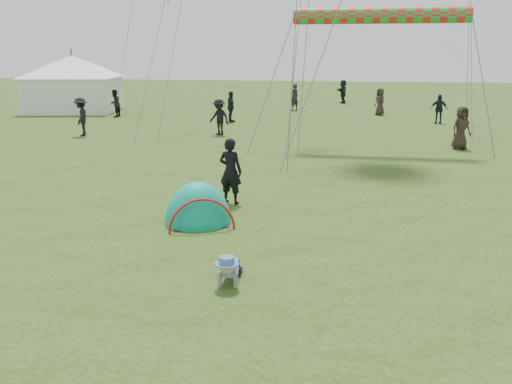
% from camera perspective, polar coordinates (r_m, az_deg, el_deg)
% --- Properties ---
extents(ground, '(140.00, 140.00, 0.00)m').
position_cam_1_polar(ground, '(9.81, -1.99, -9.17)').
color(ground, '#1C450B').
extents(crawling_toddler, '(0.56, 0.77, 0.57)m').
position_cam_1_polar(crawling_toddler, '(9.73, -2.70, -7.57)').
color(crawling_toddler, black).
rests_on(crawling_toddler, ground).
extents(popup_tent, '(1.91, 1.78, 1.97)m').
position_cam_1_polar(popup_tent, '(13.15, -5.78, -3.19)').
color(popup_tent, '#007E5E').
rests_on(popup_tent, ground).
extents(standing_adult, '(0.70, 0.55, 1.71)m').
position_cam_1_polar(standing_adult, '(14.67, -2.57, 2.10)').
color(standing_adult, black).
rests_on(standing_adult, ground).
extents(event_marquee, '(6.72, 6.72, 3.90)m').
position_cam_1_polar(event_marquee, '(39.94, -17.82, 10.48)').
color(event_marquee, white).
rests_on(event_marquee, ground).
extents(crowd_person_0, '(0.75, 0.76, 1.77)m').
position_cam_1_polar(crowd_person_0, '(38.82, 3.86, 9.44)').
color(crowd_person_0, black).
rests_on(crowd_person_0, ground).
extents(crowd_person_1, '(0.64, 0.81, 1.64)m').
position_cam_1_polar(crowd_person_1, '(35.91, -13.94, 8.61)').
color(crowd_person_1, black).
rests_on(crowd_person_1, ground).
extents(crowd_person_2, '(0.98, 0.55, 1.58)m').
position_cam_1_polar(crowd_person_2, '(33.18, 17.81, 7.91)').
color(crowd_person_2, black).
rests_on(crowd_person_2, ground).
extents(crowd_person_3, '(1.25, 1.02, 1.68)m').
position_cam_1_polar(crowd_person_3, '(27.20, -3.70, 7.49)').
color(crowd_person_3, black).
rests_on(crowd_person_3, ground).
extents(crowd_person_4, '(1.01, 0.91, 1.73)m').
position_cam_1_polar(crowd_person_4, '(24.49, 19.83, 6.05)').
color(crowd_person_4, '#2F201C').
rests_on(crowd_person_4, ground).
extents(crowd_person_5, '(1.10, 1.72, 1.77)m').
position_cam_1_polar(crowd_person_5, '(44.84, 8.68, 9.91)').
color(crowd_person_5, black).
rests_on(crowd_person_5, ground).
extents(crowd_person_8, '(0.84, 1.08, 1.71)m').
position_cam_1_polar(crowd_person_8, '(32.19, -2.52, 8.51)').
color(crowd_person_8, black).
rests_on(crowd_person_8, ground).
extents(crowd_person_9, '(0.98, 1.30, 1.79)m').
position_cam_1_polar(crowd_person_9, '(28.04, -17.08, 7.21)').
color(crowd_person_9, black).
rests_on(crowd_person_9, ground).
extents(crowd_person_10, '(0.89, 0.98, 1.67)m').
position_cam_1_polar(crowd_person_10, '(36.59, 12.30, 8.82)').
color(crowd_person_10, '#312521').
rests_on(crowd_person_10, ground).
extents(crowd_person_11, '(0.88, 1.72, 1.77)m').
position_cam_1_polar(crowd_person_11, '(43.75, -16.79, 9.39)').
color(crowd_person_11, black).
rests_on(crowd_person_11, ground).
extents(crowd_person_12, '(0.74, 0.62, 1.74)m').
position_cam_1_polar(crowd_person_12, '(48.64, -14.71, 9.89)').
color(crowd_person_12, black).
rests_on(crowd_person_12, ground).
extents(rainbow_tube_kite, '(6.69, 0.64, 0.64)m').
position_cam_1_polar(rainbow_tube_kite, '(23.43, 12.35, 16.89)').
color(rainbow_tube_kite, red).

